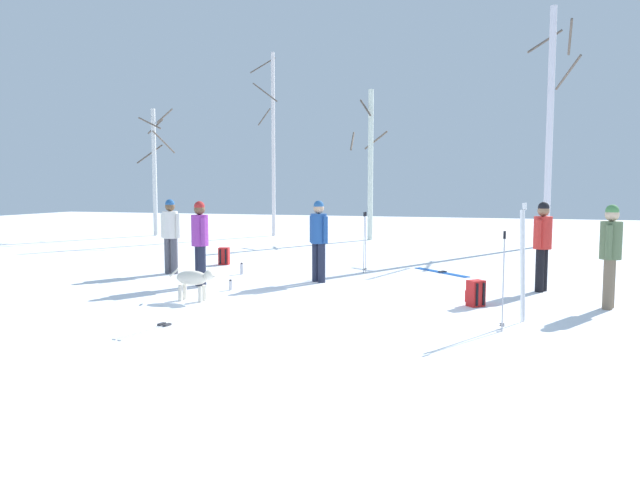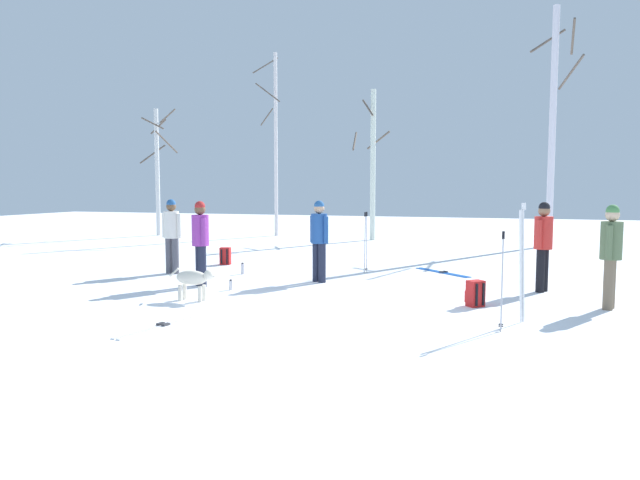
# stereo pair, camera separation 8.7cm
# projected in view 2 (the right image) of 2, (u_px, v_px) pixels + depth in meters

# --- Properties ---
(ground_plane) EXTENTS (60.00, 60.00, 0.00)m
(ground_plane) POSITION_uv_depth(u_px,v_px,m) (312.00, 314.00, 9.31)
(ground_plane) COLOR white
(person_0) EXTENTS (0.34, 0.48, 1.72)m
(person_0) POSITION_uv_depth(u_px,v_px,m) (543.00, 241.00, 11.21)
(person_0) COLOR black
(person_0) RESTS_ON ground_plane
(person_1) EXTENTS (0.34, 0.50, 1.72)m
(person_1) POSITION_uv_depth(u_px,v_px,m) (611.00, 250.00, 9.62)
(person_1) COLOR #72604C
(person_1) RESTS_ON ground_plane
(person_2) EXTENTS (0.41, 0.39, 1.72)m
(person_2) POSITION_uv_depth(u_px,v_px,m) (200.00, 238.00, 11.84)
(person_2) COLOR #1E2338
(person_2) RESTS_ON ground_plane
(person_3) EXTENTS (0.46, 0.34, 1.72)m
(person_3) POSITION_uv_depth(u_px,v_px,m) (319.00, 236.00, 12.35)
(person_3) COLOR #1E2338
(person_3) RESTS_ON ground_plane
(person_4) EXTENTS (0.52, 0.34, 1.72)m
(person_4) POSITION_uv_depth(u_px,v_px,m) (172.00, 231.00, 13.57)
(person_4) COLOR #4C4C56
(person_4) RESTS_ON ground_plane
(dog) EXTENTS (0.90, 0.23, 0.57)m
(dog) POSITION_uv_depth(u_px,v_px,m) (194.00, 279.00, 10.36)
(dog) COLOR beige
(dog) RESTS_ON ground_plane
(ski_pair_planted_0) EXTENTS (0.13, 0.24, 1.77)m
(ski_pair_planted_0) POSITION_uv_depth(u_px,v_px,m) (522.00, 264.00, 8.63)
(ski_pair_planted_0) COLOR white
(ski_pair_planted_0) RESTS_ON ground_plane
(ski_pair_lying_0) EXTENTS (1.40, 1.33, 0.05)m
(ski_pair_lying_0) POSITION_uv_depth(u_px,v_px,m) (442.00, 272.00, 13.76)
(ski_pair_lying_0) COLOR blue
(ski_pair_lying_0) RESTS_ON ground_plane
(ski_pair_lying_1) EXTENTS (0.54, 1.86, 0.05)m
(ski_pair_lying_1) POSITION_uv_depth(u_px,v_px,m) (165.00, 325.00, 8.55)
(ski_pair_lying_1) COLOR white
(ski_pair_lying_1) RESTS_ON ground_plane
(ski_poles_0) EXTENTS (0.07, 0.21, 1.39)m
(ski_poles_0) POSITION_uv_depth(u_px,v_px,m) (502.00, 278.00, 8.21)
(ski_poles_0) COLOR #B2B2BC
(ski_poles_0) RESTS_ON ground_plane
(ski_poles_1) EXTENTS (0.07, 0.27, 1.41)m
(ski_poles_1) POSITION_uv_depth(u_px,v_px,m) (366.00, 240.00, 13.77)
(ski_poles_1) COLOR #B2B2BC
(ski_poles_1) RESTS_ON ground_plane
(backpack_0) EXTENTS (0.30, 0.32, 0.44)m
(backpack_0) POSITION_uv_depth(u_px,v_px,m) (225.00, 256.00, 15.20)
(backpack_0) COLOR red
(backpack_0) RESTS_ON ground_plane
(backpack_1) EXTENTS (0.34, 0.35, 0.44)m
(backpack_1) POSITION_uv_depth(u_px,v_px,m) (475.00, 294.00, 9.90)
(backpack_1) COLOR red
(backpack_1) RESTS_ON ground_plane
(water_bottle_0) EXTENTS (0.07, 0.07, 0.21)m
(water_bottle_0) POSITION_uv_depth(u_px,v_px,m) (231.00, 285.00, 11.47)
(water_bottle_0) COLOR silver
(water_bottle_0) RESTS_ON ground_plane
(water_bottle_1) EXTENTS (0.07, 0.07, 0.26)m
(water_bottle_1) POSITION_uv_depth(u_px,v_px,m) (243.00, 269.00, 13.54)
(water_bottle_1) COLOR silver
(water_bottle_1) RESTS_ON ground_plane
(birch_tree_0) EXTENTS (1.53, 1.50, 5.14)m
(birch_tree_0) POSITION_uv_depth(u_px,v_px,m) (158.00, 168.00, 24.00)
(birch_tree_0) COLOR silver
(birch_tree_0) RESTS_ON ground_plane
(birch_tree_1) EXTENTS (1.34, 1.58, 7.30)m
(birch_tree_1) POSITION_uv_depth(u_px,v_px,m) (275.00, 142.00, 23.74)
(birch_tree_1) COLOR silver
(birch_tree_1) RESTS_ON ground_plane
(birch_tree_2) EXTENTS (1.40, 1.40, 5.56)m
(birch_tree_2) POSITION_uv_depth(u_px,v_px,m) (372.00, 163.00, 21.93)
(birch_tree_2) COLOR silver
(birch_tree_2) RESTS_ON ground_plane
(birch_tree_3) EXTENTS (1.68, 1.46, 7.88)m
(birch_tree_3) POSITION_uv_depth(u_px,v_px,m) (553.00, 123.00, 19.55)
(birch_tree_3) COLOR silver
(birch_tree_3) RESTS_ON ground_plane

